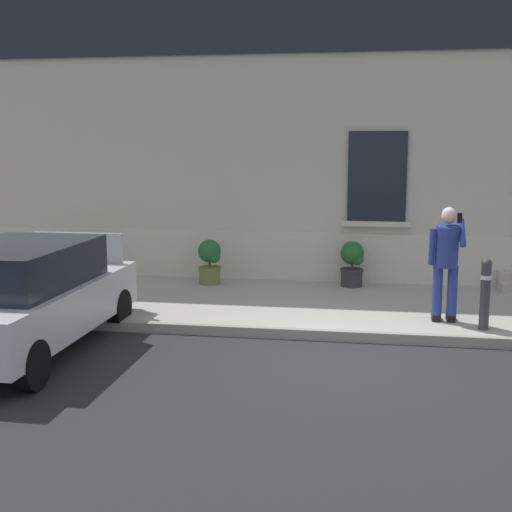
{
  "coord_description": "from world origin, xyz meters",
  "views": [
    {
      "loc": [
        0.33,
        -8.72,
        2.8
      ],
      "look_at": [
        -1.37,
        1.6,
        1.1
      ],
      "focal_mm": 48.28,
      "sensor_mm": 36.0,
      "label": 1
    }
  ],
  "objects_px": {
    "planter_cream": "(80,256)",
    "bollard_near_person": "(485,291)",
    "planter_charcoal": "(352,263)",
    "planter_olive": "(210,261)",
    "person_on_phone": "(446,257)",
    "hatchback_car_silver": "(24,295)"
  },
  "relations": [
    {
      "from": "bollard_near_person",
      "to": "planter_charcoal",
      "type": "relative_size",
      "value": 1.22
    },
    {
      "from": "planter_olive",
      "to": "hatchback_car_silver",
      "type": "bearing_deg",
      "value": -110.6
    },
    {
      "from": "person_on_phone",
      "to": "planter_charcoal",
      "type": "height_order",
      "value": "person_on_phone"
    },
    {
      "from": "planter_charcoal",
      "to": "hatchback_car_silver",
      "type": "bearing_deg",
      "value": -133.99
    },
    {
      "from": "planter_olive",
      "to": "planter_charcoal",
      "type": "distance_m",
      "value": 2.7
    },
    {
      "from": "bollard_near_person",
      "to": "person_on_phone",
      "type": "xyz_separation_m",
      "value": [
        -0.52,
        0.34,
        0.44
      ]
    },
    {
      "from": "bollard_near_person",
      "to": "planter_cream",
      "type": "xyz_separation_m",
      "value": [
        -7.35,
        2.7,
        -0.11
      ]
    },
    {
      "from": "person_on_phone",
      "to": "planter_cream",
      "type": "xyz_separation_m",
      "value": [
        -6.83,
        2.36,
        -0.54
      ]
    },
    {
      "from": "hatchback_car_silver",
      "to": "person_on_phone",
      "type": "height_order",
      "value": "person_on_phone"
    },
    {
      "from": "planter_cream",
      "to": "bollard_near_person",
      "type": "bearing_deg",
      "value": -20.17
    },
    {
      "from": "planter_charcoal",
      "to": "bollard_near_person",
      "type": "bearing_deg",
      "value": -54.83
    },
    {
      "from": "hatchback_car_silver",
      "to": "planter_olive",
      "type": "xyz_separation_m",
      "value": [
        1.58,
        4.21,
        -0.18
      ]
    },
    {
      "from": "bollard_near_person",
      "to": "planter_olive",
      "type": "distance_m",
      "value": 5.32
    },
    {
      "from": "planter_cream",
      "to": "planter_charcoal",
      "type": "xyz_separation_m",
      "value": [
        5.39,
        0.09,
        0.0
      ]
    },
    {
      "from": "planter_cream",
      "to": "planter_charcoal",
      "type": "distance_m",
      "value": 5.39
    },
    {
      "from": "bollard_near_person",
      "to": "planter_olive",
      "type": "xyz_separation_m",
      "value": [
        -4.66,
        2.57,
        -0.11
      ]
    },
    {
      "from": "planter_cream",
      "to": "hatchback_car_silver",
      "type": "bearing_deg",
      "value": -75.64
    },
    {
      "from": "hatchback_car_silver",
      "to": "bollard_near_person",
      "type": "relative_size",
      "value": 3.89
    },
    {
      "from": "planter_cream",
      "to": "planter_olive",
      "type": "height_order",
      "value": "same"
    },
    {
      "from": "planter_olive",
      "to": "bollard_near_person",
      "type": "bearing_deg",
      "value": -28.86
    },
    {
      "from": "planter_olive",
      "to": "planter_charcoal",
      "type": "bearing_deg",
      "value": 4.68
    },
    {
      "from": "hatchback_car_silver",
      "to": "planter_charcoal",
      "type": "bearing_deg",
      "value": 46.01
    }
  ]
}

